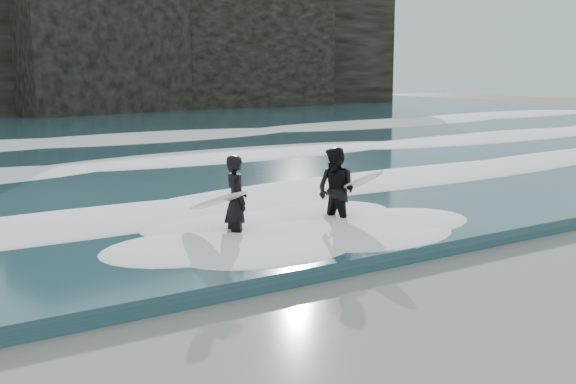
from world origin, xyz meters
The scene contains 7 objects.
ground centered at (0.00, 0.00, 0.00)m, with size 120.00×120.00×0.00m, color #8C6046.
sea centered at (0.00, 29.00, 0.15)m, with size 90.00×52.00×0.30m, color #244852.
foam_near centered at (0.00, 9.00, 0.40)m, with size 60.00×3.20×0.20m, color white.
foam_mid centered at (0.00, 16.00, 0.42)m, with size 60.00×4.00×0.24m, color white.
foam_far centered at (0.00, 25.00, 0.45)m, with size 60.00×4.80×0.30m, color white.
surfer_left centered at (-1.19, 5.90, 0.92)m, with size 1.00×2.07×1.83m.
surfer_right centered at (1.24, 5.69, 0.93)m, with size 1.21×1.92×1.85m.
Camera 1 is at (-7.97, -6.20, 3.56)m, focal length 45.00 mm.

